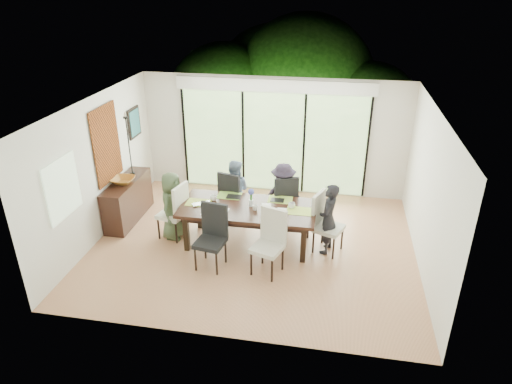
% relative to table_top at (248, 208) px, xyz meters
% --- Properties ---
extents(floor, '(6.00, 5.00, 0.01)m').
position_rel_table_top_xyz_m(floor, '(0.11, -0.04, -0.76)').
color(floor, '#9A5D3D').
rests_on(floor, ground).
extents(ceiling, '(6.00, 5.00, 0.01)m').
position_rel_table_top_xyz_m(ceiling, '(0.11, -0.04, 1.95)').
color(ceiling, white).
rests_on(ceiling, wall_back).
extents(wall_back, '(6.00, 0.02, 2.70)m').
position_rel_table_top_xyz_m(wall_back, '(0.11, 2.47, 0.60)').
color(wall_back, silver).
rests_on(wall_back, floor).
extents(wall_front, '(6.00, 0.02, 2.70)m').
position_rel_table_top_xyz_m(wall_front, '(0.11, -2.55, 0.60)').
color(wall_front, silver).
rests_on(wall_front, floor).
extents(wall_left, '(0.02, 5.00, 2.70)m').
position_rel_table_top_xyz_m(wall_left, '(-2.90, -0.04, 0.60)').
color(wall_left, silver).
rests_on(wall_left, floor).
extents(wall_right, '(0.02, 5.00, 2.70)m').
position_rel_table_top_xyz_m(wall_right, '(3.12, -0.04, 0.60)').
color(wall_right, white).
rests_on(wall_right, floor).
extents(glass_doors, '(4.20, 0.02, 2.30)m').
position_rel_table_top_xyz_m(glass_doors, '(0.11, 2.43, 0.45)').
color(glass_doors, '#598C3F').
rests_on(glass_doors, wall_back).
extents(blinds_header, '(4.40, 0.06, 0.28)m').
position_rel_table_top_xyz_m(blinds_header, '(0.11, 2.42, 1.75)').
color(blinds_header, white).
rests_on(blinds_header, wall_back).
extents(mullion_a, '(0.05, 0.04, 2.30)m').
position_rel_table_top_xyz_m(mullion_a, '(-1.99, 2.42, 0.45)').
color(mullion_a, black).
rests_on(mullion_a, wall_back).
extents(mullion_b, '(0.05, 0.04, 2.30)m').
position_rel_table_top_xyz_m(mullion_b, '(-0.59, 2.42, 0.45)').
color(mullion_b, black).
rests_on(mullion_b, wall_back).
extents(mullion_c, '(0.05, 0.04, 2.30)m').
position_rel_table_top_xyz_m(mullion_c, '(0.81, 2.42, 0.45)').
color(mullion_c, black).
rests_on(mullion_c, wall_back).
extents(mullion_d, '(0.05, 0.04, 2.30)m').
position_rel_table_top_xyz_m(mullion_d, '(2.21, 2.42, 0.45)').
color(mullion_d, black).
rests_on(mullion_d, wall_back).
extents(side_window, '(0.02, 0.90, 1.00)m').
position_rel_table_top_xyz_m(side_window, '(-2.86, -1.24, 0.75)').
color(side_window, '#8CAD7F').
rests_on(side_window, wall_left).
extents(deck, '(6.00, 1.80, 0.10)m').
position_rel_table_top_xyz_m(deck, '(0.11, 3.36, -0.80)').
color(deck, '#513C22').
rests_on(deck, ground).
extents(rail_top, '(6.00, 0.08, 0.06)m').
position_rel_table_top_xyz_m(rail_top, '(0.11, 4.16, -0.20)').
color(rail_top, brown).
rests_on(rail_top, deck).
extents(foliage_left, '(3.20, 3.20, 3.20)m').
position_rel_table_top_xyz_m(foliage_left, '(-1.69, 5.16, 0.69)').
color(foliage_left, '#14380F').
rests_on(foliage_left, ground).
extents(foliage_mid, '(4.00, 4.00, 4.00)m').
position_rel_table_top_xyz_m(foliage_mid, '(0.51, 5.76, 1.05)').
color(foliage_mid, '#14380F').
rests_on(foliage_mid, ground).
extents(foliage_right, '(2.80, 2.80, 2.80)m').
position_rel_table_top_xyz_m(foliage_right, '(2.31, 4.96, 0.51)').
color(foliage_right, '#14380F').
rests_on(foliage_right, ground).
extents(foliage_far, '(3.60, 3.60, 3.60)m').
position_rel_table_top_xyz_m(foliage_far, '(-0.49, 6.46, 0.87)').
color(foliage_far, '#14380F').
rests_on(foliage_far, ground).
extents(table_top, '(2.52, 1.15, 0.06)m').
position_rel_table_top_xyz_m(table_top, '(0.00, 0.00, 0.00)').
color(table_top, black).
rests_on(table_top, floor).
extents(table_apron, '(2.31, 0.94, 0.10)m').
position_rel_table_top_xyz_m(table_apron, '(0.00, 0.00, -0.09)').
color(table_apron, black).
rests_on(table_apron, floor).
extents(table_leg_fl, '(0.09, 0.09, 0.72)m').
position_rel_table_top_xyz_m(table_leg_fl, '(-1.08, -0.43, -0.39)').
color(table_leg_fl, black).
rests_on(table_leg_fl, floor).
extents(table_leg_fr, '(0.09, 0.09, 0.72)m').
position_rel_table_top_xyz_m(table_leg_fr, '(1.08, -0.43, -0.39)').
color(table_leg_fr, black).
rests_on(table_leg_fr, floor).
extents(table_leg_bl, '(0.09, 0.09, 0.72)m').
position_rel_table_top_xyz_m(table_leg_bl, '(-1.08, 0.43, -0.39)').
color(table_leg_bl, black).
rests_on(table_leg_bl, floor).
extents(table_leg_br, '(0.09, 0.09, 0.72)m').
position_rel_table_top_xyz_m(table_leg_br, '(1.08, 0.43, -0.39)').
color(table_leg_br, black).
rests_on(table_leg_br, floor).
extents(chair_left_end, '(0.58, 0.58, 1.15)m').
position_rel_table_top_xyz_m(chair_left_end, '(-1.50, 0.00, -0.18)').
color(chair_left_end, white).
rests_on(chair_left_end, floor).
extents(chair_right_end, '(0.63, 0.63, 1.15)m').
position_rel_table_top_xyz_m(chair_right_end, '(1.50, 0.00, -0.18)').
color(chair_right_end, beige).
rests_on(chair_right_end, floor).
extents(chair_far_left, '(0.60, 0.60, 1.15)m').
position_rel_table_top_xyz_m(chair_far_left, '(-0.45, 0.85, -0.18)').
color(chair_far_left, black).
rests_on(chair_far_left, floor).
extents(chair_far_right, '(0.63, 0.63, 1.15)m').
position_rel_table_top_xyz_m(chair_far_right, '(0.55, 0.85, -0.18)').
color(chair_far_right, black).
rests_on(chair_far_right, floor).
extents(chair_near_left, '(0.55, 0.55, 1.15)m').
position_rel_table_top_xyz_m(chair_near_left, '(-0.50, -0.87, -0.18)').
color(chair_near_left, black).
rests_on(chair_near_left, floor).
extents(chair_near_right, '(0.61, 0.61, 1.15)m').
position_rel_table_top_xyz_m(chair_near_right, '(0.50, -0.87, -0.18)').
color(chair_near_right, beige).
rests_on(chair_near_right, floor).
extents(person_left_end, '(0.47, 0.67, 1.35)m').
position_rel_table_top_xyz_m(person_left_end, '(-1.48, 0.00, -0.08)').
color(person_left_end, '#425438').
rests_on(person_left_end, floor).
extents(person_right_end, '(0.52, 0.70, 1.35)m').
position_rel_table_top_xyz_m(person_right_end, '(1.48, 0.00, -0.08)').
color(person_right_end, black).
rests_on(person_right_end, floor).
extents(person_far_left, '(0.63, 0.40, 1.35)m').
position_rel_table_top_xyz_m(person_far_left, '(-0.45, 0.83, -0.08)').
color(person_far_left, slate).
rests_on(person_far_left, floor).
extents(person_far_right, '(0.68, 0.48, 1.35)m').
position_rel_table_top_xyz_m(person_far_right, '(0.55, 0.83, -0.08)').
color(person_far_right, '#251E2D').
rests_on(person_far_right, floor).
extents(placemat_left, '(0.46, 0.34, 0.01)m').
position_rel_table_top_xyz_m(placemat_left, '(-0.95, 0.00, 0.03)').
color(placemat_left, '#91A139').
rests_on(placemat_left, table_top).
extents(placemat_right, '(0.46, 0.34, 0.01)m').
position_rel_table_top_xyz_m(placemat_right, '(0.95, 0.00, 0.03)').
color(placemat_right, '#A0BA42').
rests_on(placemat_right, table_top).
extents(placemat_far_l, '(0.46, 0.34, 0.01)m').
position_rel_table_top_xyz_m(placemat_far_l, '(-0.45, 0.40, 0.03)').
color(placemat_far_l, '#709E38').
rests_on(placemat_far_l, table_top).
extents(placemat_far_r, '(0.46, 0.34, 0.01)m').
position_rel_table_top_xyz_m(placemat_far_r, '(0.55, 0.40, 0.03)').
color(placemat_far_r, '#8EAE3E').
rests_on(placemat_far_r, table_top).
extents(placemat_paper, '(0.46, 0.34, 0.01)m').
position_rel_table_top_xyz_m(placemat_paper, '(-0.55, -0.30, 0.03)').
color(placemat_paper, white).
rests_on(placemat_paper, table_top).
extents(tablet_far_l, '(0.27, 0.19, 0.01)m').
position_rel_table_top_xyz_m(tablet_far_l, '(-0.35, 0.35, 0.04)').
color(tablet_far_l, black).
rests_on(tablet_far_l, table_top).
extents(tablet_far_r, '(0.25, 0.18, 0.01)m').
position_rel_table_top_xyz_m(tablet_far_r, '(0.50, 0.35, 0.04)').
color(tablet_far_r, black).
rests_on(tablet_far_r, table_top).
extents(papers, '(0.31, 0.23, 0.00)m').
position_rel_table_top_xyz_m(papers, '(0.70, -0.05, 0.03)').
color(papers, white).
rests_on(papers, table_top).
extents(platter_base, '(0.27, 0.27, 0.03)m').
position_rel_table_top_xyz_m(platter_base, '(-0.55, -0.30, 0.05)').
color(platter_base, white).
rests_on(platter_base, table_top).
extents(platter_snacks, '(0.21, 0.21, 0.01)m').
position_rel_table_top_xyz_m(platter_snacks, '(-0.55, -0.30, 0.07)').
color(platter_snacks, orange).
rests_on(platter_snacks, table_top).
extents(vase, '(0.08, 0.08, 0.13)m').
position_rel_table_top_xyz_m(vase, '(0.05, 0.05, 0.09)').
color(vase, silver).
rests_on(vase, table_top).
extents(hyacinth_stems, '(0.04, 0.04, 0.17)m').
position_rel_table_top_xyz_m(hyacinth_stems, '(0.05, 0.05, 0.22)').
color(hyacinth_stems, '#337226').
rests_on(hyacinth_stems, table_top).
extents(hyacinth_blooms, '(0.12, 0.12, 0.12)m').
position_rel_table_top_xyz_m(hyacinth_blooms, '(0.05, 0.05, 0.32)').
color(hyacinth_blooms, '#4C59BF').
rests_on(hyacinth_blooms, table_top).
extents(laptop, '(0.41, 0.37, 0.03)m').
position_rel_table_top_xyz_m(laptop, '(-0.85, -0.10, 0.05)').
color(laptop, silver).
rests_on(laptop, table_top).
extents(cup_a, '(0.15, 0.15, 0.10)m').
position_rel_table_top_xyz_m(cup_a, '(-0.70, 0.15, 0.08)').
color(cup_a, white).
rests_on(cup_a, table_top).
extents(cup_b, '(0.12, 0.12, 0.10)m').
position_rel_table_top_xyz_m(cup_b, '(0.15, -0.10, 0.08)').
color(cup_b, white).
rests_on(cup_b, table_top).
extents(cup_c, '(0.13, 0.13, 0.10)m').
position_rel_table_top_xyz_m(cup_c, '(0.80, 0.10, 0.08)').
color(cup_c, white).
rests_on(cup_c, table_top).
extents(book, '(0.21, 0.26, 0.02)m').
position_rel_table_top_xyz_m(book, '(0.25, 0.05, 0.04)').
color(book, white).
rests_on(book, table_top).
extents(sideboard, '(0.44, 1.55, 0.87)m').
position_rel_table_top_xyz_m(sideboard, '(-2.65, 0.52, -0.32)').
color(sideboard, black).
rests_on(sideboard, floor).
extents(bowl, '(0.46, 0.46, 0.11)m').
position_rel_table_top_xyz_m(bowl, '(-2.65, 0.42, 0.17)').
color(bowl, '#935C20').
rests_on(bowl, sideboard).
extents(candlestick_base, '(0.10, 0.10, 0.04)m').
position_rel_table_top_xyz_m(candlestick_base, '(-2.65, 0.87, 0.14)').
color(candlestick_base, black).
rests_on(candlestick_base, sideboard).
extents(candlestick_shaft, '(0.02, 0.02, 1.21)m').
position_rel_table_top_xyz_m(candlestick_shaft, '(-2.65, 0.87, 0.75)').
color(candlestick_shaft, black).
rests_on(candlestick_shaft, sideboard).
extents(candlestick_pan, '(0.10, 0.10, 0.03)m').
position_rel_table_top_xyz_m(candlestick_pan, '(-2.65, 0.87, 1.35)').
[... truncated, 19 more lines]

